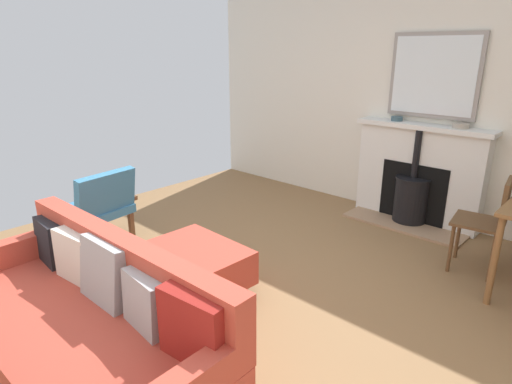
% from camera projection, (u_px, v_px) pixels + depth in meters
% --- Properties ---
extents(ground_plane, '(5.72, 5.43, 0.01)m').
position_uv_depth(ground_plane, '(216.00, 304.00, 3.31)').
color(ground_plane, olive).
extents(wall_left, '(0.12, 5.43, 2.74)m').
position_uv_depth(wall_left, '(399.00, 95.00, 4.87)').
color(wall_left, silver).
rests_on(wall_left, ground).
extents(fireplace, '(0.57, 1.45, 1.10)m').
position_uv_depth(fireplace, '(417.00, 180.00, 4.75)').
color(fireplace, '#9E7A5B').
rests_on(fireplace, ground).
extents(mirror_over_mantel, '(0.04, 0.94, 0.87)m').
position_uv_depth(mirror_over_mantel, '(434.00, 76.00, 4.48)').
color(mirror_over_mantel, gray).
extents(mantel_bowl_near, '(0.13, 0.13, 0.05)m').
position_uv_depth(mantel_bowl_near, '(397.00, 118.00, 4.77)').
color(mantel_bowl_near, '#334C56').
rests_on(mantel_bowl_near, fireplace).
extents(mantel_bowl_far, '(0.16, 0.16, 0.05)m').
position_uv_depth(mantel_bowl_far, '(461.00, 125.00, 4.33)').
color(mantel_bowl_far, '#9E9384').
rests_on(mantel_bowl_far, fireplace).
extents(sofa, '(0.87, 2.07, 0.81)m').
position_uv_depth(sofa, '(86.00, 323.00, 2.50)').
color(sofa, '#B2B2B7').
rests_on(sofa, ground).
extents(ottoman, '(0.68, 0.83, 0.37)m').
position_uv_depth(ottoman, '(194.00, 265.00, 3.43)').
color(ottoman, '#B2B2B7').
rests_on(ottoman, ground).
extents(armchair_accent, '(0.74, 0.67, 0.80)m').
position_uv_depth(armchair_accent, '(98.00, 205.00, 4.10)').
color(armchair_accent, brown).
rests_on(armchair_accent, ground).
extents(dining_chair_near_fireplace, '(0.45, 0.45, 0.86)m').
position_uv_depth(dining_chair_near_fireplace, '(490.00, 218.00, 3.62)').
color(dining_chair_near_fireplace, brown).
rests_on(dining_chair_near_fireplace, ground).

